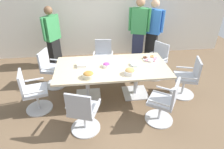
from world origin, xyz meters
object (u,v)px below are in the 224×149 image
object	(u,v)px
person_standing_2	(153,30)
snack_bowl_candy_mix	(107,65)
snack_bowl_cookies	(130,71)
donut_platter	(150,59)
office_chair_2	(187,80)
office_chair_3	(156,62)
office_chair_1	(164,104)
person_standing_1	(139,30)
office_chair_0	(83,113)
person_standing_0	(52,37)
conference_table	(112,72)
snack_bowl_pretzels	(88,75)
office_chair_6	(33,93)
office_chair_4	(103,59)
plate_stack	(136,64)
napkin_pile	(82,65)
office_chair_5	(52,70)

from	to	relation	value
person_standing_2	snack_bowl_candy_mix	world-z (taller)	person_standing_2
snack_bowl_cookies	donut_platter	world-z (taller)	snack_bowl_cookies
office_chair_2	office_chair_3	size ratio (longest dim) A/B	1.00
office_chair_1	snack_bowl_cookies	xyz separation A→B (m)	(-0.55, 0.58, 0.40)
person_standing_2	person_standing_1	bearing A→B (deg)	40.89
office_chair_0	office_chair_2	distance (m)	2.46
person_standing_0	snack_bowl_cookies	distance (m)	2.70
conference_table	snack_bowl_pretzels	world-z (taller)	snack_bowl_pretzels
person_standing_0	office_chair_6	bearing A→B (deg)	31.68
office_chair_3	snack_bowl_pretzels	size ratio (longest dim) A/B	4.09
person_standing_0	office_chair_4	bearing A→B (deg)	103.95
office_chair_0	office_chair_2	world-z (taller)	same
office_chair_2	plate_stack	xyz separation A→B (m)	(-1.16, 0.18, 0.37)
office_chair_1	napkin_pile	world-z (taller)	office_chair_1
office_chair_2	donut_platter	size ratio (longest dim) A/B	2.66
person_standing_1	snack_bowl_pretzels	bearing A→B (deg)	74.28
office_chair_2	snack_bowl_cookies	bearing A→B (deg)	114.47
office_chair_4	office_chair_5	bearing A→B (deg)	27.37
office_chair_3	person_standing_1	size ratio (longest dim) A/B	0.48
conference_table	office_chair_4	xyz separation A→B (m)	(-0.11, 1.10, -0.22)
person_standing_0	snack_bowl_candy_mix	xyz separation A→B (m)	(1.35, -1.66, -0.10)
snack_bowl_cookies	snack_bowl_pretzels	bearing A→B (deg)	-177.36
office_chair_1	donut_platter	bearing A→B (deg)	31.63
office_chair_4	office_chair_6	world-z (taller)	same
snack_bowl_cookies	plate_stack	distance (m)	0.42
person_standing_2	napkin_pile	xyz separation A→B (m)	(-2.05, -1.64, -0.17)
office_chair_3	napkin_pile	world-z (taller)	office_chair_3
office_chair_4	person_standing_2	xyz separation A→B (m)	(1.52, 0.63, 0.55)
person_standing_0	person_standing_1	size ratio (longest dim) A/B	0.91
person_standing_2	snack_bowl_candy_mix	xyz separation A→B (m)	(-1.52, -1.73, -0.16)
snack_bowl_pretzels	plate_stack	distance (m)	1.10
person_standing_2	snack_bowl_pretzels	xyz separation A→B (m)	(-1.91, -2.13, -0.15)
office_chair_0	conference_table	bearing A→B (deg)	78.07
office_chair_1	donut_platter	size ratio (longest dim) A/B	2.66
snack_bowl_cookies	napkin_pile	bearing A→B (deg)	154.84
person_standing_0	donut_platter	xyz separation A→B (m)	(2.38, -1.42, -0.12)
conference_table	snack_bowl_pretzels	xyz separation A→B (m)	(-0.50, -0.40, 0.18)
snack_bowl_cookies	conference_table	bearing A→B (deg)	130.88
person_standing_0	plate_stack	bearing A→B (deg)	86.55
conference_table	office_chair_4	bearing A→B (deg)	95.79
office_chair_5	person_standing_2	world-z (taller)	person_standing_2
office_chair_5	snack_bowl_cookies	size ratio (longest dim) A/B	4.07
conference_table	office_chair_6	world-z (taller)	office_chair_6
office_chair_3	person_standing_2	distance (m)	1.14
conference_table	office_chair_5	size ratio (longest dim) A/B	2.64
office_chair_1	office_chair_4	bearing A→B (deg)	59.52
office_chair_1	person_standing_2	world-z (taller)	person_standing_2
office_chair_6	donut_platter	size ratio (longest dim) A/B	2.66
office_chair_1	snack_bowl_candy_mix	size ratio (longest dim) A/B	5.27
office_chair_4	plate_stack	xyz separation A→B (m)	(0.63, -1.09, 0.37)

